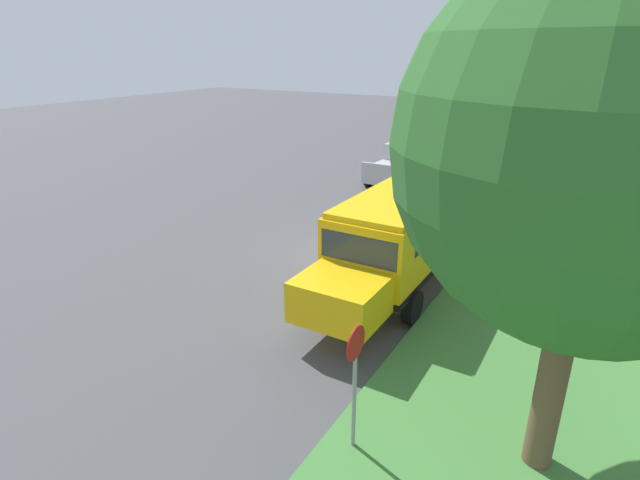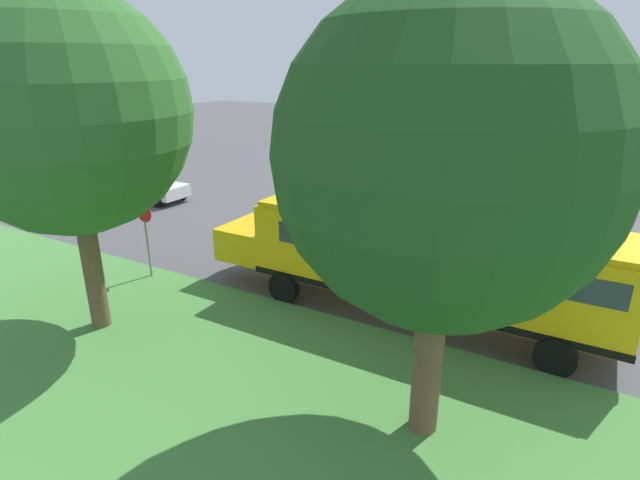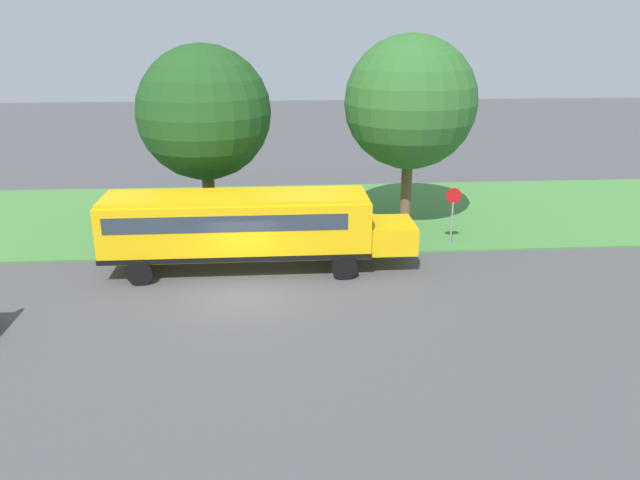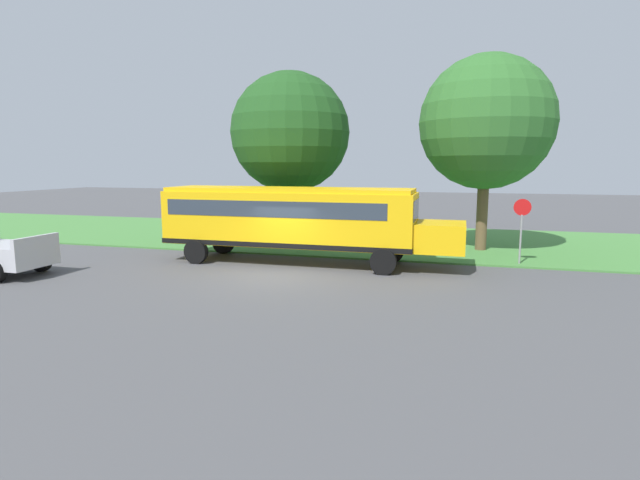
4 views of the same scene
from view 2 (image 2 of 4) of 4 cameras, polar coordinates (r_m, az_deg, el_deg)
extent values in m
plane|color=#4C4C4F|center=(17.79, 13.56, -4.80)|extent=(120.00, 120.00, 0.00)
cube|color=yellow|center=(14.67, 12.32, -2.03)|extent=(2.50, 10.50, 2.20)
cube|color=yellow|center=(17.54, -7.39, 0.03)|extent=(2.20, 1.90, 1.10)
cube|color=yellow|center=(14.28, 12.67, 2.36)|extent=(2.35, 10.29, 0.16)
cube|color=black|center=(15.06, 12.05, -5.49)|extent=(2.54, 10.54, 0.20)
cube|color=#2D3842|center=(14.43, 13.59, -0.54)|extent=(2.53, 9.24, 0.64)
cube|color=#2D3842|center=(16.66, -4.79, 2.72)|extent=(2.25, 0.12, 0.80)
cylinder|color=red|center=(14.45, -0.35, -1.25)|extent=(0.03, 0.44, 0.44)
cylinder|color=black|center=(15.85, -4.14, -5.43)|extent=(0.30, 1.00, 1.00)
cylinder|color=black|center=(17.79, 0.32, -2.44)|extent=(0.30, 1.00, 1.00)
cylinder|color=black|center=(13.65, 25.29, -11.96)|extent=(0.30, 1.00, 1.00)
cylinder|color=black|center=(15.86, 26.19, -7.56)|extent=(0.30, 1.00, 1.00)
cube|color=silver|center=(28.97, -18.91, 5.61)|extent=(1.80, 4.40, 0.64)
cube|color=silver|center=(28.94, -19.25, 6.83)|extent=(1.60, 2.20, 0.60)
cube|color=#2D3842|center=(28.94, -19.25, 6.87)|extent=(1.62, 2.02, 0.45)
cylinder|color=black|center=(28.57, -15.49, 5.12)|extent=(0.22, 0.64, 0.64)
cylinder|color=black|center=(27.38, -18.11, 4.22)|extent=(0.22, 0.64, 0.64)
cylinder|color=black|center=(30.71, -19.49, 5.70)|extent=(0.22, 0.64, 0.64)
cylinder|color=black|center=(29.61, -22.07, 4.88)|extent=(0.22, 0.64, 0.64)
cylinder|color=brown|center=(10.33, 12.25, -13.00)|extent=(0.58, 0.58, 3.47)
sphere|color=#1E4C1C|center=(8.85, 14.14, 9.26)|extent=(6.00, 6.00, 6.00)
sphere|color=#1E4C1C|center=(8.80, 15.15, 7.52)|extent=(4.33, 4.33, 4.33)
cylinder|color=brown|center=(15.17, -24.56, -2.86)|extent=(0.52, 0.52, 3.72)
sphere|color=#2D6628|center=(14.23, -27.00, 12.86)|extent=(6.17, 6.17, 6.17)
sphere|color=#2D6628|center=(13.74, -26.60, 11.48)|extent=(4.54, 4.54, 4.54)
cylinder|color=gray|center=(18.32, -19.01, -1.06)|extent=(0.08, 0.08, 2.10)
cylinder|color=red|center=(17.90, -19.49, 2.97)|extent=(0.03, 0.68, 0.68)
camera|label=1|loc=(21.56, -41.22, 15.62)|focal=28.00mm
camera|label=3|loc=(37.33, 22.95, 22.04)|focal=35.00mm
camera|label=4|loc=(34.58, 11.70, 14.28)|focal=28.00mm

